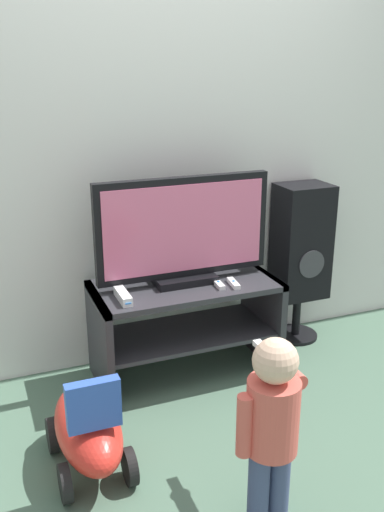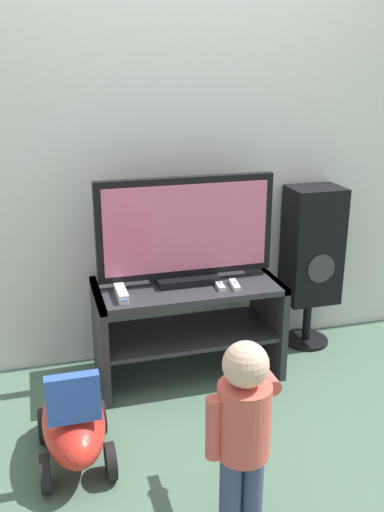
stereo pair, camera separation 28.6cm
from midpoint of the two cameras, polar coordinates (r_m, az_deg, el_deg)
The scene contains 10 objects.
ground_plane at distance 3.05m, azimuth -1.73°, elevation -13.69°, with size 16.00×16.00×0.00m, color #4C6B56.
wall_back at distance 3.12m, azimuth -5.60°, elevation 12.51°, with size 10.00×0.06×2.60m.
tv_stand at distance 3.08m, azimuth -3.33°, elevation -6.02°, with size 0.98×0.48×0.53m.
television at distance 2.94m, azimuth -3.64°, elevation 2.37°, with size 0.93×0.20×0.56m.
game_console at distance 2.83m, azimuth -9.82°, elevation -4.04°, with size 0.05×0.19×0.05m.
remote_primary at distance 2.98m, azimuth 1.43°, elevation -2.79°, with size 0.05×0.13×0.03m.
remote_secondary at distance 2.97m, azimuth -0.11°, elevation -2.86°, with size 0.04×0.13×0.03m.
child at distance 2.12m, azimuth 4.02°, elevation -15.76°, with size 0.29×0.44×0.75m.
speaker_tower at distance 3.43m, azimuth 8.52°, elevation 1.03°, with size 0.30×0.27×0.97m.
ride_on_toy at distance 2.55m, azimuth -13.67°, elevation -16.56°, with size 0.30×0.59×0.51m.
Camera 1 is at (-1.00, -2.37, 1.65)m, focal length 40.00 mm.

